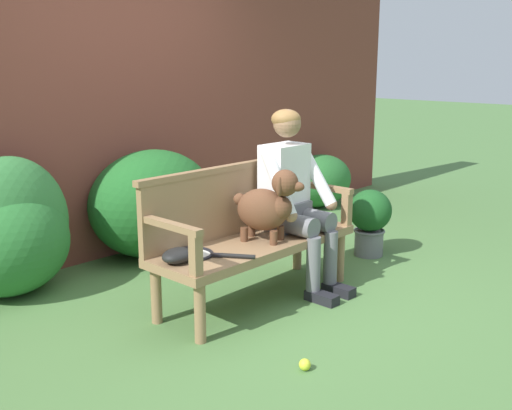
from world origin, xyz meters
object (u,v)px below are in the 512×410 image
object	(u,v)px
dog_on_bench	(268,205)
tennis_ball	(305,365)
garden_bench	(256,248)
potted_plant	(370,218)
baseball_glove	(178,255)
person_seated	(293,193)
tennis_racket	(195,254)

from	to	relation	value
dog_on_bench	tennis_ball	xyz separation A→B (m)	(-0.60, -0.80, -0.66)
garden_bench	potted_plant	distance (m)	1.40
baseball_glove	potted_plant	size ratio (longest dim) A/B	0.38
tennis_ball	potted_plant	xyz separation A→B (m)	(1.95, 0.85, 0.30)
person_seated	dog_on_bench	size ratio (longest dim) A/B	2.59
person_seated	tennis_racket	world-z (taller)	person_seated
garden_bench	tennis_ball	xyz separation A→B (m)	(-0.55, -0.88, -0.35)
person_seated	dog_on_bench	xyz separation A→B (m)	(-0.33, -0.05, -0.02)
tennis_ball	potted_plant	distance (m)	2.15
garden_bench	tennis_ball	distance (m)	1.09
dog_on_bench	garden_bench	bearing A→B (deg)	123.04
tennis_racket	person_seated	bearing A→B (deg)	-4.54
baseball_glove	tennis_racket	bearing A→B (deg)	0.76
person_seated	dog_on_bench	bearing A→B (deg)	-170.60
person_seated	tennis_ball	bearing A→B (deg)	-137.26
dog_on_bench	potted_plant	size ratio (longest dim) A/B	0.88
baseball_glove	potted_plant	distance (m)	2.08
garden_bench	dog_on_bench	world-z (taller)	dog_on_bench
person_seated	dog_on_bench	distance (m)	0.34
garden_bench	baseball_glove	distance (m)	0.68
person_seated	tennis_ball	distance (m)	1.44
garden_bench	dog_on_bench	size ratio (longest dim) A/B	3.14
garden_bench	potted_plant	world-z (taller)	potted_plant
potted_plant	garden_bench	bearing A→B (deg)	179.01
person_seated	baseball_glove	size ratio (longest dim) A/B	5.94
dog_on_bench	baseball_glove	bearing A→B (deg)	171.82
person_seated	dog_on_bench	world-z (taller)	person_seated
person_seated	garden_bench	bearing A→B (deg)	177.49
dog_on_bench	baseball_glove	world-z (taller)	dog_on_bench
garden_bench	dog_on_bench	xyz separation A→B (m)	(0.05, -0.07, 0.31)
tennis_racket	tennis_ball	xyz separation A→B (m)	(-0.04, -0.93, -0.41)
person_seated	potted_plant	bearing A→B (deg)	-0.42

